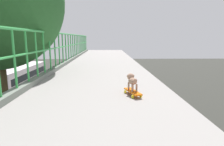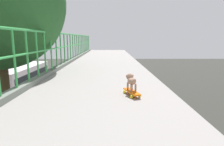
# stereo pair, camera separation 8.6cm
# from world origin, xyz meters

# --- Properties ---
(city_bus) EXTENTS (2.78, 10.36, 3.13)m
(city_bus) POSITION_xyz_m (-8.77, 22.29, 1.78)
(city_bus) COLOR white
(city_bus) RESTS_ON ground
(toy_skateboard) EXTENTS (0.30, 0.55, 0.09)m
(toy_skateboard) POSITION_xyz_m (1.98, 3.32, 5.40)
(toy_skateboard) COLOR #E96005
(toy_skateboard) RESTS_ON overpass_deck
(small_dog) EXTENTS (0.21, 0.33, 0.31)m
(small_dog) POSITION_xyz_m (1.98, 3.38, 5.62)
(small_dog) COLOR #A67C65
(small_dog) RESTS_ON toy_skateboard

